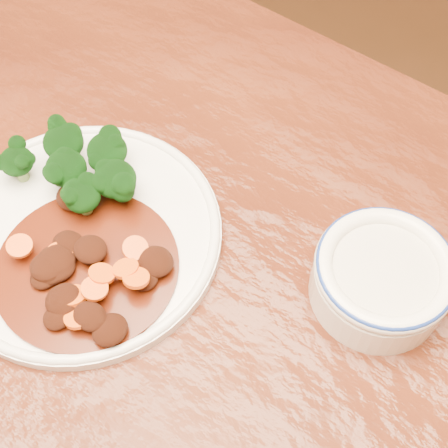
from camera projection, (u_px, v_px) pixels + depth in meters
The scene contains 5 objects.
dining_table at pixel (135, 324), 0.70m from camera, with size 1.54×0.97×0.75m.
dinner_plate at pixel (82, 234), 0.66m from camera, with size 0.30×0.30×0.02m.
broccoli_florets at pixel (79, 165), 0.67m from camera, with size 0.14×0.11×0.05m.
mince_stew at pixel (84, 269), 0.62m from camera, with size 0.19×0.19×0.03m.
dip_bowl at pixel (382, 277), 0.60m from camera, with size 0.14×0.14×0.06m.
Camera 1 is at (0.26, -0.16, 1.32)m, focal length 50.00 mm.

